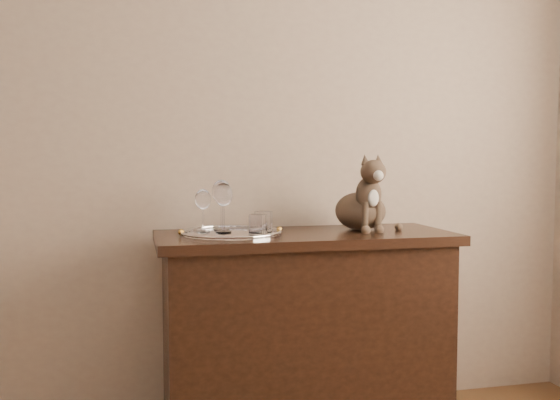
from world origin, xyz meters
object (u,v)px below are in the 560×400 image
(tray, at_px, (231,234))
(wine_glass_a, at_px, (203,211))
(wine_glass_d, at_px, (223,208))
(tumbler_c, at_px, (263,222))
(tumbler_a, at_px, (258,225))
(cat, at_px, (360,192))
(sideboard, at_px, (305,335))
(wine_glass_b, at_px, (222,205))

(tray, height_order, wine_glass_a, wine_glass_a)
(wine_glass_d, distance_m, tumbler_c, 0.17)
(tumbler_a, bearing_deg, tray, 135.82)
(tumbler_c, bearing_deg, cat, 7.28)
(sideboard, distance_m, tumbler_a, 0.53)
(tray, height_order, tumbler_a, tumbler_a)
(wine_glass_b, xyz_separation_m, wine_glass_d, (-0.00, -0.07, -0.00))
(tumbler_a, distance_m, tumbler_c, 0.10)
(tumbler_a, distance_m, cat, 0.51)
(wine_glass_b, bearing_deg, tumbler_c, -32.24)
(cat, bearing_deg, wine_glass_a, 175.41)
(tumbler_a, xyz_separation_m, tumbler_c, (0.04, 0.09, 0.00))
(tumbler_a, relative_size, cat, 0.25)
(wine_glass_a, relative_size, tumbler_c, 2.09)
(sideboard, bearing_deg, wine_glass_b, 164.12)
(sideboard, relative_size, wine_glass_b, 5.79)
(wine_glass_a, height_order, wine_glass_d, wine_glass_d)
(sideboard, xyz_separation_m, wine_glass_d, (-0.33, 0.03, 0.53))
(sideboard, bearing_deg, wine_glass_a, 171.75)
(tray, distance_m, wine_glass_d, 0.11)
(tumbler_c, bearing_deg, sideboard, 1.14)
(sideboard, relative_size, tumbler_c, 14.58)
(tray, relative_size, tumbler_a, 4.94)
(wine_glass_b, distance_m, tumbler_a, 0.23)
(tray, xyz_separation_m, wine_glass_d, (-0.02, 0.04, 0.10))
(sideboard, height_order, wine_glass_d, wine_glass_d)
(wine_glass_d, relative_size, cat, 0.62)
(tray, relative_size, wine_glass_a, 2.33)
(tray, relative_size, tumbler_c, 4.86)
(tumbler_c, bearing_deg, tray, -176.92)
(sideboard, relative_size, tray, 3.00)
(sideboard, distance_m, tumbler_c, 0.51)
(wine_glass_b, bearing_deg, sideboard, -15.88)
(wine_glass_b, bearing_deg, tumbler_a, -59.52)
(tumbler_c, xyz_separation_m, cat, (0.43, 0.06, 0.11))
(tray, relative_size, wine_glass_d, 2.01)
(sideboard, xyz_separation_m, wine_glass_a, (-0.41, 0.06, 0.52))
(wine_glass_b, height_order, cat, cat)
(wine_glass_d, bearing_deg, tumbler_c, -10.71)
(wine_glass_b, bearing_deg, tray, -77.71)
(wine_glass_b, distance_m, wine_glass_d, 0.07)
(tumbler_c, height_order, cat, cat)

